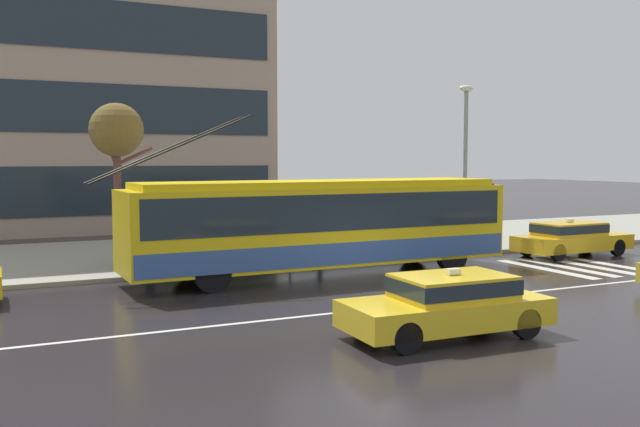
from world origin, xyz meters
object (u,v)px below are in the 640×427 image
at_px(trolleybus, 322,224).
at_px(street_lamp, 465,152).
at_px(street_tree_bare, 116,133).
at_px(taxi_ahead_of_bus, 571,237).
at_px(taxi_oncoming_near, 448,302).
at_px(pedestrian_at_shelter, 152,219).
at_px(pedestrian_approaching_curb, 319,209).
at_px(bus_shelter, 225,206).

height_order(trolleybus, street_lamp, street_lamp).
bearing_deg(street_tree_bare, street_lamp, -8.12).
xyz_separation_m(trolleybus, street_tree_bare, (-5.43, 4.25, 2.83)).
bearing_deg(taxi_ahead_of_bus, street_tree_bare, 164.66).
bearing_deg(street_tree_bare, taxi_oncoming_near, -69.48).
xyz_separation_m(taxi_ahead_of_bus, taxi_oncoming_near, (-11.23, -7.71, -0.00)).
relative_size(taxi_ahead_of_bus, pedestrian_at_shelter, 2.37).
bearing_deg(pedestrian_approaching_curb, taxi_oncoming_near, -103.21).
xyz_separation_m(pedestrian_at_shelter, street_lamp, (11.87, -0.64, 2.18)).
distance_m(pedestrian_approaching_curb, street_tree_bare, 7.77).
relative_size(taxi_oncoming_near, pedestrian_approaching_curb, 2.18).
bearing_deg(trolleybus, pedestrian_approaching_curb, 65.51).
bearing_deg(taxi_ahead_of_bus, pedestrian_at_shelter, 168.09).
height_order(trolleybus, pedestrian_approaching_curb, trolleybus).
bearing_deg(bus_shelter, taxi_ahead_of_bus, -14.83).
xyz_separation_m(bus_shelter, pedestrian_approaching_curb, (3.95, 0.86, -0.28)).
xyz_separation_m(taxi_oncoming_near, street_tree_bare, (-4.50, 12.02, 3.76)).
xyz_separation_m(bus_shelter, street_tree_bare, (-3.33, 1.03, 2.42)).
height_order(pedestrian_approaching_curb, street_tree_bare, street_tree_bare).
height_order(taxi_oncoming_near, street_tree_bare, street_tree_bare).
height_order(taxi_oncoming_near, bus_shelter, bus_shelter).
distance_m(bus_shelter, pedestrian_approaching_curb, 4.05).
bearing_deg(taxi_oncoming_near, pedestrian_at_shelter, 108.64).
relative_size(pedestrian_approaching_curb, street_tree_bare, 0.37).
height_order(taxi_ahead_of_bus, street_lamp, street_lamp).
relative_size(trolleybus, bus_shelter, 3.05).
xyz_separation_m(pedestrian_approaching_curb, street_tree_bare, (-7.28, 0.17, 2.70)).
relative_size(pedestrian_approaching_curb, street_lamp, 0.32).
height_order(taxi_oncoming_near, pedestrian_approaching_curb, pedestrian_approaching_curb).
bearing_deg(pedestrian_at_shelter, street_tree_bare, 125.66).
bearing_deg(taxi_oncoming_near, trolleybus, 83.21).
height_order(pedestrian_at_shelter, street_tree_bare, street_tree_bare).
xyz_separation_m(taxi_ahead_of_bus, pedestrian_approaching_curb, (-8.44, 4.14, 1.06)).
xyz_separation_m(taxi_ahead_of_bus, street_tree_bare, (-15.73, 4.31, 3.76)).
distance_m(taxi_oncoming_near, street_tree_bare, 13.38).
xyz_separation_m(pedestrian_at_shelter, street_tree_bare, (-0.84, 1.17, 2.76)).
distance_m(taxi_ahead_of_bus, street_tree_bare, 16.74).
relative_size(taxi_ahead_of_bus, pedestrian_approaching_curb, 2.35).
bearing_deg(taxi_ahead_of_bus, taxi_oncoming_near, -145.52).
bearing_deg(street_lamp, taxi_ahead_of_bus, -39.60).
xyz_separation_m(trolleybus, bus_shelter, (-2.09, 3.22, 0.41)).
distance_m(street_lamp, street_tree_bare, 12.85).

